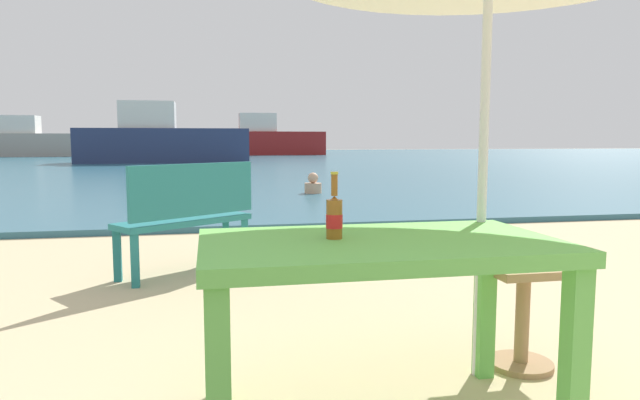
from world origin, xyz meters
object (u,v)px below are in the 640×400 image
(picnic_table_green, at_px, (379,266))
(beer_bottle_amber, at_px, (334,215))
(side_table_wood, at_px, (523,299))
(boat_barge, at_px, (29,142))
(boat_tanker, at_px, (266,140))
(swimmer_person, at_px, (313,185))
(bench_teal_center, at_px, (189,211))
(boat_cargo_ship, at_px, (162,141))

(picnic_table_green, height_order, beer_bottle_amber, beer_bottle_amber)
(picnic_table_green, bearing_deg, side_table_wood, 24.45)
(boat_barge, bearing_deg, boat_tanker, 2.91)
(beer_bottle_amber, bearing_deg, swimmer_person, 79.97)
(side_table_wood, xyz_separation_m, bench_teal_center, (-1.71, 2.37, 0.19))
(bench_teal_center, bearing_deg, boat_cargo_ship, 94.92)
(boat_barge, bearing_deg, boat_cargo_ship, -51.65)
(beer_bottle_amber, xyz_separation_m, swimmer_person, (1.56, 8.83, -0.61))
(swimmer_person, bearing_deg, boat_barge, 115.59)
(boat_barge, height_order, boat_cargo_ship, boat_cargo_ship)
(bench_teal_center, bearing_deg, beer_bottle_amber, -76.47)
(picnic_table_green, height_order, side_table_wood, picnic_table_green)
(side_table_wood, height_order, bench_teal_center, bench_teal_center)
(boat_cargo_ship, bearing_deg, side_table_wood, -81.59)
(side_table_wood, bearing_deg, boat_barge, 109.32)
(beer_bottle_amber, distance_m, bench_teal_center, 2.81)
(boat_tanker, xyz_separation_m, boat_cargo_ship, (-6.03, -11.97, -0.02))
(beer_bottle_amber, distance_m, boat_tanker, 36.87)
(side_table_wood, bearing_deg, boat_tanker, 86.18)
(swimmer_person, bearing_deg, beer_bottle_amber, -100.03)
(beer_bottle_amber, height_order, boat_tanker, boat_tanker)
(boat_tanker, relative_size, boat_cargo_ship, 1.02)
(picnic_table_green, distance_m, bench_teal_center, 2.89)
(bench_teal_center, xyz_separation_m, boat_tanker, (4.14, 33.99, 0.55))
(bench_teal_center, xyz_separation_m, swimmer_person, (2.22, 6.11, -0.30))
(boat_barge, xyz_separation_m, boat_cargo_ship, (8.87, -11.21, 0.09))
(boat_tanker, bearing_deg, side_table_wood, -93.82)
(beer_bottle_amber, height_order, bench_teal_center, beer_bottle_amber)
(beer_bottle_amber, xyz_separation_m, bench_teal_center, (-0.65, 2.72, -0.31))
(beer_bottle_amber, height_order, swimmer_person, beer_bottle_amber)
(boat_tanker, bearing_deg, bench_teal_center, -96.94)
(swimmer_person, bearing_deg, boat_cargo_ship, 104.50)
(bench_teal_center, bearing_deg, boat_tanker, 83.06)
(boat_tanker, bearing_deg, swimmer_person, -93.94)
(boat_cargo_ship, bearing_deg, bench_teal_center, -85.08)
(bench_teal_center, height_order, boat_barge, boat_barge)
(beer_bottle_amber, bearing_deg, boat_cargo_ship, 95.89)
(side_table_wood, distance_m, bench_teal_center, 2.92)
(picnic_table_green, bearing_deg, boat_tanker, 84.86)
(picnic_table_green, relative_size, beer_bottle_amber, 5.28)
(beer_bottle_amber, bearing_deg, picnic_table_green, -15.41)
(picnic_table_green, distance_m, beer_bottle_amber, 0.27)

